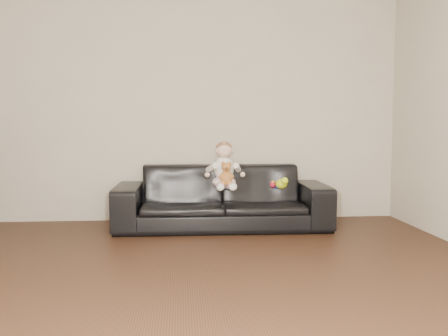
{
  "coord_description": "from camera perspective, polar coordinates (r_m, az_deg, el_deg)",
  "views": [
    {
      "loc": [
        -0.05,
        -3.13,
        1.13
      ],
      "look_at": [
        0.4,
        2.14,
        0.66
      ],
      "focal_mm": 40.0,
      "sensor_mm": 36.0,
      "label": 1
    }
  ],
  "objects": [
    {
      "name": "baby",
      "position": [
        5.29,
        0.01,
        -0.01
      ],
      "size": [
        0.35,
        0.43,
        0.5
      ],
      "rotation": [
        0.0,
        0.0,
        0.09
      ],
      "color": "#F6CFD2",
      "rests_on": "sofa"
    },
    {
      "name": "teddy_bear",
      "position": [
        5.14,
        0.27,
        -0.66
      ],
      "size": [
        0.14,
        0.14,
        0.24
      ],
      "rotation": [
        0.0,
        0.0,
        -0.11
      ],
      "color": "#AD6A31",
      "rests_on": "sofa"
    },
    {
      "name": "wall_back",
      "position": [
        5.88,
        -4.38,
        6.71
      ],
      "size": [
        5.0,
        0.0,
        5.0
      ],
      "primitive_type": "plane",
      "rotation": [
        1.57,
        0.0,
        0.0
      ],
      "color": "beige",
      "rests_on": "ground"
    },
    {
      "name": "toy_rattle",
      "position": [
        5.41,
        5.61,
        -1.91
      ],
      "size": [
        0.08,
        0.08,
        0.07
      ],
      "primitive_type": "sphere",
      "rotation": [
        0.0,
        0.0,
        -0.16
      ],
      "color": "red",
      "rests_on": "sofa"
    },
    {
      "name": "toy_green",
      "position": [
        5.33,
        6.56,
        -1.81
      ],
      "size": [
        0.15,
        0.17,
        0.11
      ],
      "primitive_type": "ellipsoid",
      "rotation": [
        0.0,
        0.0,
        -0.13
      ],
      "color": "#BCD218",
      "rests_on": "sofa"
    },
    {
      "name": "toy_blue_disc",
      "position": [
        5.42,
        6.37,
        -2.18
      ],
      "size": [
        0.11,
        0.11,
        0.01
      ],
      "primitive_type": "cylinder",
      "rotation": [
        0.0,
        0.0,
        -0.01
      ],
      "color": "#192ECD",
      "rests_on": "sofa"
    },
    {
      "name": "floor",
      "position": [
        3.32,
        -3.84,
        -14.83
      ],
      "size": [
        5.5,
        5.5,
        0.0
      ],
      "primitive_type": "plane",
      "color": "#3A2214",
      "rests_on": "ground"
    },
    {
      "name": "sofa",
      "position": [
        5.45,
        -0.24,
        -3.31
      ],
      "size": [
        2.32,
        0.94,
        0.67
      ],
      "primitive_type": "imported",
      "rotation": [
        0.0,
        0.0,
        -0.02
      ],
      "color": "black",
      "rests_on": "floor"
    }
  ]
}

